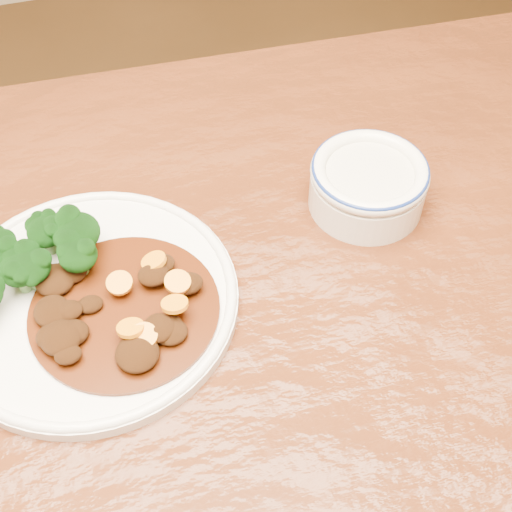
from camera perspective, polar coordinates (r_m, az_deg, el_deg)
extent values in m
cube|color=#52230E|center=(0.70, -5.61, -8.15)|extent=(1.54, 0.97, 0.04)
cylinder|color=white|center=(0.72, -13.03, -3.57)|extent=(0.29, 0.29, 0.01)
torus|color=white|center=(0.71, -13.12, -3.26)|extent=(0.29, 0.29, 0.01)
cylinder|color=#689D51|center=(0.73, -18.04, -2.06)|extent=(0.01, 0.01, 0.02)
ellipsoid|color=black|center=(0.71, -18.44, -1.05)|extent=(0.04, 0.04, 0.03)
cylinder|color=#689D51|center=(0.73, -13.76, -0.98)|extent=(0.01, 0.01, 0.02)
ellipsoid|color=black|center=(0.71, -14.07, 0.08)|extent=(0.04, 0.04, 0.03)
cylinder|color=#689D51|center=(0.74, -13.72, 0.71)|extent=(0.01, 0.01, 0.02)
ellipsoid|color=black|center=(0.73, -14.05, 1.88)|extent=(0.04, 0.04, 0.04)
cylinder|color=#689D51|center=(0.75, -16.16, 0.86)|extent=(0.01, 0.01, 0.02)
ellipsoid|color=black|center=(0.74, -16.50, 1.90)|extent=(0.04, 0.04, 0.03)
cylinder|color=#689D51|center=(0.75, -19.64, -0.61)|extent=(0.01, 0.01, 0.02)
cylinder|color=#689D51|center=(0.73, -17.23, -1.84)|extent=(0.01, 0.01, 0.02)
ellipsoid|color=black|center=(0.71, -17.62, -0.78)|extent=(0.04, 0.04, 0.03)
cylinder|color=#441707|center=(0.69, -10.47, -4.28)|extent=(0.18, 0.18, 0.00)
ellipsoid|color=black|center=(0.70, -8.22, -1.50)|extent=(0.03, 0.03, 0.02)
ellipsoid|color=black|center=(0.68, -16.06, -6.20)|extent=(0.03, 0.03, 0.01)
ellipsoid|color=black|center=(0.71, -8.19, -1.19)|extent=(0.03, 0.03, 0.01)
ellipsoid|color=black|center=(0.71, -7.41, -0.57)|extent=(0.02, 0.02, 0.01)
ellipsoid|color=black|center=(0.70, -16.00, -4.29)|extent=(0.03, 0.04, 0.02)
ellipsoid|color=black|center=(0.68, -14.54, -6.00)|extent=(0.03, 0.03, 0.02)
ellipsoid|color=black|center=(0.67, -8.99, -6.09)|extent=(0.02, 0.02, 0.01)
ellipsoid|color=black|center=(0.72, -15.81, -1.87)|extent=(0.04, 0.04, 0.02)
ellipsoid|color=black|center=(0.66, -6.81, -6.07)|extent=(0.03, 0.03, 0.02)
ellipsoid|color=black|center=(0.70, -13.14, -3.80)|extent=(0.03, 0.02, 0.01)
ellipsoid|color=black|center=(0.72, -14.59, -1.15)|extent=(0.03, 0.03, 0.02)
ellipsoid|color=black|center=(0.67, -6.89, -5.41)|extent=(0.02, 0.02, 0.01)
ellipsoid|color=black|center=(0.67, -15.35, -6.34)|extent=(0.04, 0.04, 0.02)
ellipsoid|color=black|center=(0.66, -7.78, -5.71)|extent=(0.03, 0.03, 0.02)
ellipsoid|color=black|center=(0.69, -14.68, -4.22)|extent=(0.02, 0.02, 0.01)
ellipsoid|color=black|center=(0.65, -9.48, -7.70)|extent=(0.04, 0.04, 0.02)
ellipsoid|color=black|center=(0.65, -9.18, -7.83)|extent=(0.02, 0.02, 0.01)
ellipsoid|color=black|center=(0.66, -14.80, -7.66)|extent=(0.02, 0.02, 0.01)
ellipsoid|color=black|center=(0.69, -5.51, -2.21)|extent=(0.03, 0.03, 0.02)
cylinder|color=orange|center=(0.68, -6.29, -2.07)|extent=(0.03, 0.03, 0.01)
cylinder|color=orange|center=(0.66, -6.53, -3.84)|extent=(0.04, 0.04, 0.01)
cylinder|color=orange|center=(0.69, -10.87, -2.13)|extent=(0.03, 0.03, 0.01)
cylinder|color=orange|center=(0.70, -8.18, -0.40)|extent=(0.03, 0.03, 0.02)
cylinder|color=orange|center=(0.65, -8.97, -6.33)|extent=(0.03, 0.03, 0.01)
cylinder|color=orange|center=(0.66, -10.01, -5.69)|extent=(0.03, 0.03, 0.01)
cylinder|color=white|center=(0.79, 8.85, 5.18)|extent=(0.13, 0.13, 0.04)
cylinder|color=beige|center=(0.77, 9.07, 6.46)|extent=(0.10, 0.10, 0.01)
torus|color=white|center=(0.77, 9.11, 6.69)|extent=(0.13, 0.13, 0.02)
torus|color=navy|center=(0.77, 9.15, 6.91)|extent=(0.12, 0.12, 0.01)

